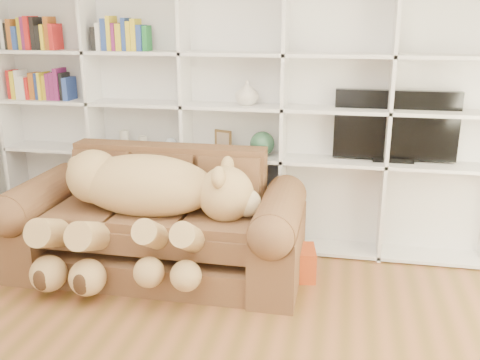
% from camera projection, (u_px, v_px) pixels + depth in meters
% --- Properties ---
extents(wall_back, '(5.00, 0.02, 2.70)m').
position_uv_depth(wall_back, '(238.00, 97.00, 4.85)').
color(wall_back, silver).
rests_on(wall_back, floor).
extents(bookshelf, '(4.43, 0.35, 2.40)m').
position_uv_depth(bookshelf, '(209.00, 104.00, 4.78)').
color(bookshelf, white).
rests_on(bookshelf, floor).
extents(sofa, '(2.37, 1.03, 1.00)m').
position_uv_depth(sofa, '(158.00, 228.00, 4.43)').
color(sofa, brown).
rests_on(sofa, floor).
extents(teddy_bear, '(1.67, 0.94, 0.97)m').
position_uv_depth(teddy_bear, '(142.00, 201.00, 4.16)').
color(teddy_bear, tan).
rests_on(teddy_bear, sofa).
extents(throw_pillow, '(0.46, 0.34, 0.43)m').
position_uv_depth(throw_pillow, '(101.00, 179.00, 4.59)').
color(throw_pillow, maroon).
rests_on(throw_pillow, sofa).
extents(gift_box, '(0.36, 0.34, 0.25)m').
position_uv_depth(gift_box, '(295.00, 263.00, 4.37)').
color(gift_box, '#BC4519').
rests_on(gift_box, floor).
extents(tv, '(1.02, 0.18, 0.60)m').
position_uv_depth(tv, '(395.00, 127.00, 4.51)').
color(tv, black).
rests_on(tv, bookshelf).
extents(picture_frame, '(0.17, 0.08, 0.21)m').
position_uv_depth(picture_frame, '(223.00, 141.00, 4.80)').
color(picture_frame, brown).
rests_on(picture_frame, bookshelf).
extents(green_vase, '(0.22, 0.22, 0.22)m').
position_uv_depth(green_vase, '(262.00, 144.00, 4.73)').
color(green_vase, '#305F41').
rests_on(green_vase, bookshelf).
extents(figurine_tall, '(0.12, 0.12, 0.18)m').
position_uv_depth(figurine_tall, '(125.00, 140.00, 4.98)').
color(figurine_tall, beige).
rests_on(figurine_tall, bookshelf).
extents(figurine_short, '(0.09, 0.09, 0.13)m').
position_uv_depth(figurine_short, '(143.00, 143.00, 4.95)').
color(figurine_short, beige).
rests_on(figurine_short, bookshelf).
extents(snow_globe, '(0.12, 0.12, 0.12)m').
position_uv_depth(snow_globe, '(171.00, 144.00, 4.90)').
color(snow_globe, silver).
rests_on(snow_globe, bookshelf).
extents(shelf_vase, '(0.20, 0.20, 0.21)m').
position_uv_depth(shelf_vase, '(247.00, 93.00, 4.63)').
color(shelf_vase, beige).
rests_on(shelf_vase, bookshelf).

